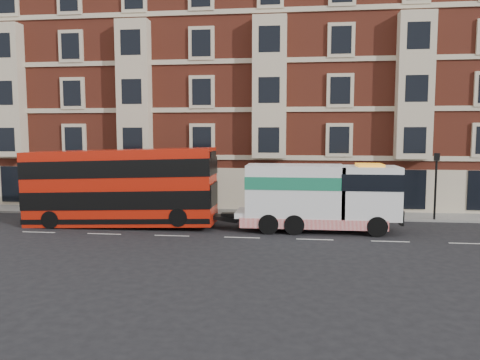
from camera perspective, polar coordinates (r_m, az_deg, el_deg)
name	(u,v)px	position (r m, az deg, el deg)	size (l,w,h in m)	color
ground	(242,238)	(26.16, 0.25, -7.04)	(120.00, 120.00, 0.00)	black
sidewalk	(254,213)	(33.47, 1.71, -4.09)	(90.00, 3.00, 0.15)	slate
victorian_terrace	(268,83)	(40.65, 3.43, 11.76)	(45.00, 12.00, 20.40)	brown
lamp_post_west	(167,178)	(32.93, -8.93, 0.25)	(0.35, 0.15, 4.35)	black
lamp_post_east	(436,181)	(32.99, 22.76, -0.12)	(0.35, 0.15, 4.35)	black
double_decker_bus	(120,186)	(29.86, -14.41, -0.72)	(11.77, 2.70, 4.76)	#B91A0A
tow_truck	(317,196)	(27.93, 9.38, -1.96)	(9.42, 2.79, 3.93)	white
pedestrian	(58,201)	(36.09, -21.29, -2.43)	(0.55, 0.36, 1.52)	black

